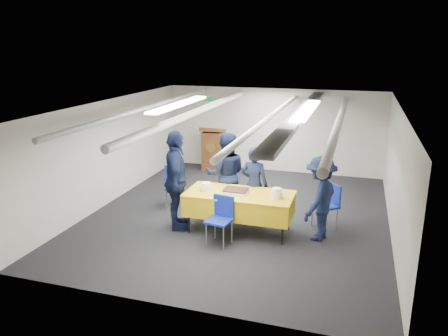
{
  "coord_description": "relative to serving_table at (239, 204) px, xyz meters",
  "views": [
    {
      "loc": [
        2.23,
        -8.29,
        3.48
      ],
      "look_at": [
        -0.27,
        -0.2,
        1.05
      ],
      "focal_mm": 35.0,
      "sensor_mm": 36.0,
      "label": 1
    }
  ],
  "objects": [
    {
      "name": "room_shell",
      "position": [
        -0.13,
        1.22,
        1.25
      ],
      "size": [
        6.0,
        7.0,
        2.3
      ],
      "color": "beige",
      "rests_on": "ground"
    },
    {
      "name": "sailor_c",
      "position": [
        -1.19,
        -0.22,
        0.4
      ],
      "size": [
        0.88,
        1.22,
        1.92
      ],
      "primitive_type": "imported",
      "rotation": [
        0.0,
        0.0,
        1.97
      ],
      "color": "black",
      "rests_on": "ground"
    },
    {
      "name": "plate_stack_right",
      "position": [
        0.72,
        -0.05,
        0.3
      ],
      "size": [
        0.21,
        0.21,
        0.18
      ],
      "color": "white",
      "rests_on": "serving_table"
    },
    {
      "name": "chair_left",
      "position": [
        -1.77,
        0.97,
        -0.03
      ],
      "size": [
        0.54,
        0.54,
        0.87
      ],
      "color": "gray",
      "rests_on": "ground"
    },
    {
      "name": "podium",
      "position": [
        -1.82,
        3.86,
        0.05
      ],
      "size": [
        0.62,
        0.53,
        1.25
      ],
      "color": "brown",
      "rests_on": "ground"
    },
    {
      "name": "sailor_d",
      "position": [
        1.48,
        0.11,
        0.22
      ],
      "size": [
        0.87,
        1.14,
        1.57
      ],
      "primitive_type": "imported",
      "rotation": [
        0.0,
        0.0,
        -1.88
      ],
      "color": "black",
      "rests_on": "ground"
    },
    {
      "name": "ground",
      "position": [
        -0.22,
        0.81,
        -0.56
      ],
      "size": [
        7.0,
        7.0,
        0.0
      ],
      "primitive_type": "plane",
      "color": "black",
      "rests_on": "ground"
    },
    {
      "name": "chair_right",
      "position": [
        1.61,
        0.72,
        -0.03
      ],
      "size": [
        0.59,
        0.59,
        0.87
      ],
      "color": "gray",
      "rests_on": "ground"
    },
    {
      "name": "chair_near",
      "position": [
        -0.18,
        -0.57,
        -0.03
      ],
      "size": [
        0.48,
        0.48,
        0.87
      ],
      "color": "gray",
      "rests_on": "ground"
    },
    {
      "name": "sailor_b",
      "position": [
        -0.5,
        0.75,
        0.32
      ],
      "size": [
        1.01,
        0.88,
        1.75
      ],
      "primitive_type": "imported",
      "rotation": [
        0.0,
        0.0,
        3.43
      ],
      "color": "black",
      "rests_on": "ground"
    },
    {
      "name": "sailor_a",
      "position": [
        0.16,
        0.53,
        0.22
      ],
      "size": [
        0.62,
        0.45,
        1.56
      ],
      "primitive_type": "imported",
      "rotation": [
        0.0,
        0.0,
        2.99
      ],
      "color": "black",
      "rests_on": "ground"
    },
    {
      "name": "serving_table",
      "position": [
        0.0,
        0.0,
        0.0
      ],
      "size": [
        2.02,
        0.94,
        0.77
      ],
      "color": "black",
      "rests_on": "ground"
    },
    {
      "name": "plate_stack_left",
      "position": [
        -0.64,
        -0.05,
        0.28
      ],
      "size": [
        0.22,
        0.22,
        0.16
      ],
      "color": "white",
      "rests_on": "serving_table"
    },
    {
      "name": "sheet_cake",
      "position": [
        -0.07,
        -0.02,
        0.25
      ],
      "size": [
        0.47,
        0.36,
        0.08
      ],
      "color": "white",
      "rests_on": "serving_table"
    }
  ]
}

